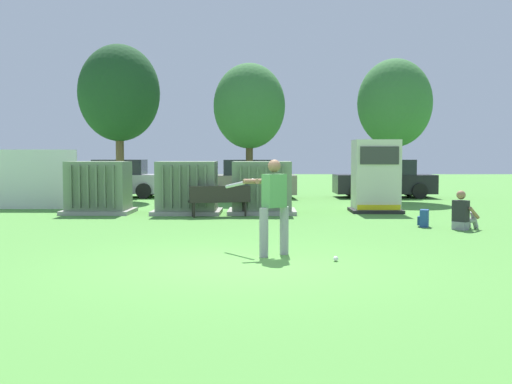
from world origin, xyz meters
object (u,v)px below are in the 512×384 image
Objects in this scene: sports_ball at (336,259)px; seated_spectator at (463,214)px; batter at (272,202)px; backpack at (424,219)px; generator_enclosure at (376,176)px; parked_car_left_of_center at (246,180)px; parked_car_right_of_center at (385,180)px; transformer_mid_east at (262,188)px; transformer_mid_west at (187,188)px; parked_car_leftmost at (118,180)px; transformer_west at (99,188)px; park_bench at (220,199)px.

sports_ball is 0.09× the size of seated_spectator.
batter is 3.95× the size of backpack.
sports_ball is 0.20× the size of backpack.
generator_enclosure reaches higher than sports_ball.
generator_enclosure is at bearing -55.27° from parked_car_left_of_center.
generator_enclosure is 9.19m from batter.
transformer_mid_east is at bearing -125.72° from parked_car_right_of_center.
parked_car_left_of_center is at bearing 117.48° from seated_spectator.
batter is at bearing 149.62° from sports_ball.
generator_enclosure is 2.39× the size of seated_spectator.
transformer_mid_west is 8.41m from parked_car_leftmost.
transformer_west and transformer_mid_east have the same top height.
seated_spectator is (3.64, 4.59, 0.33)m from sports_ball.
transformer_mid_west is 0.50× the size of parked_car_leftmost.
parked_car_right_of_center reaches higher than sports_ball.
parked_car_right_of_center is (11.49, -0.03, 0.00)m from parked_car_leftmost.
parked_car_leftmost reaches higher than sports_ball.
generator_enclosure is 7.02m from parked_car_right_of_center.
sports_ball is 17.71m from parked_car_leftmost.
generator_enclosure is 9.52m from sports_ball.
generator_enclosure is 0.54× the size of parked_car_right_of_center.
park_bench is 7.13m from batter.
park_bench is at bearing 155.01° from backpack.
transformer_mid_west is 2.32m from transformer_mid_east.
park_bench is at bearing -15.62° from transformer_west.
parked_car_left_of_center is (-1.97, 15.37, 0.71)m from sports_ball.
parked_car_left_of_center is (-4.79, 10.27, 0.54)m from backpack.
transformer_mid_east is 4.77× the size of backpack.
generator_enclosure is at bearing 96.87° from backpack.
parked_car_left_of_center is at bearing -6.53° from parked_car_leftmost.
transformer_mid_east is 9.63m from parked_car_leftmost.
transformer_mid_west is 4.77× the size of backpack.
transformer_west is 0.50× the size of parked_car_leftmost.
transformer_mid_west is at bearing -62.20° from parked_car_leftmost.
transformer_mid_east is at bearing 138.93° from backpack.
transformer_mid_west is at bearing 112.81° from sports_ball.
parked_car_leftmost reaches higher than park_bench.
parked_car_left_of_center is (5.56, -0.64, 0.00)m from parked_car_leftmost.
transformer_mid_east is 1.21× the size of batter.
batter reaches higher than transformer_west.
batter reaches higher than sports_ball.
seated_spectator is 15.98m from parked_car_leftmost.
transformer_mid_east is 1.67m from park_bench.
backpack is 0.10× the size of parked_car_leftmost.
generator_enclosure is at bearing 105.96° from seated_spectator.
generator_enclosure reaches higher than park_bench.
seated_spectator reaches higher than park_bench.
backpack is 0.10× the size of parked_car_left_of_center.
park_bench is at bearing 108.43° from sports_ball.
transformer_west is 4.00m from park_bench.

